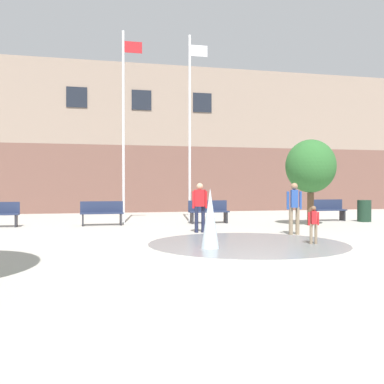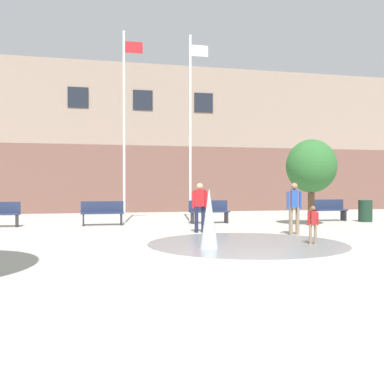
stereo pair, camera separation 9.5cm
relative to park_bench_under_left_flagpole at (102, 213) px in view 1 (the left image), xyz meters
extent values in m
plane|color=#B2ADA3|center=(2.45, -9.79, -0.48)|extent=(100.00, 100.00, 0.00)
cube|color=brown|center=(2.45, 10.80, 1.40)|extent=(36.00, 6.00, 3.75)
cube|color=gray|center=(2.45, 10.80, 5.57)|extent=(36.00, 6.00, 4.59)
cube|color=#1E232D|center=(-1.05, 7.78, 5.80)|extent=(1.10, 0.06, 1.10)
cube|color=#1E232D|center=(2.45, 7.78, 5.80)|extent=(1.10, 0.06, 1.10)
cube|color=#1E232D|center=(5.95, 7.78, 5.80)|extent=(1.10, 0.06, 1.10)
cylinder|color=gray|center=(3.51, -6.25, -0.48)|extent=(5.17, 5.17, 0.01)
cone|color=silver|center=(2.32, -6.89, 0.24)|extent=(0.43, 0.43, 1.44)
cone|color=silver|center=(2.63, -5.89, -0.01)|extent=(0.35, 0.35, 0.94)
cube|color=#28282D|center=(-3.06, 0.07, -0.26)|extent=(0.06, 0.40, 0.44)
cube|color=#28282D|center=(-0.70, -0.06, -0.26)|extent=(0.06, 0.40, 0.44)
cube|color=#28282D|center=(0.70, -0.06, -0.26)|extent=(0.06, 0.40, 0.44)
cube|color=#232D4C|center=(0.00, -0.06, -0.01)|extent=(1.60, 0.44, 0.05)
cube|color=#232D4C|center=(0.00, 0.14, 0.22)|extent=(1.60, 0.04, 0.42)
cube|color=#28282D|center=(3.48, -0.06, -0.26)|extent=(0.06, 0.40, 0.44)
cube|color=#28282D|center=(4.88, -0.06, -0.26)|extent=(0.06, 0.40, 0.44)
cube|color=#232D4C|center=(4.18, -0.06, -0.01)|extent=(1.60, 0.44, 0.05)
cube|color=#232D4C|center=(4.18, 0.14, 0.22)|extent=(1.60, 0.04, 0.42)
cube|color=#28282D|center=(8.72, -0.06, -0.26)|extent=(0.06, 0.40, 0.44)
cube|color=#28282D|center=(10.12, -0.06, -0.26)|extent=(0.06, 0.40, 0.44)
cube|color=#232D4C|center=(9.42, -0.06, -0.01)|extent=(1.60, 0.44, 0.05)
cube|color=#232D4C|center=(9.42, 0.14, 0.22)|extent=(1.60, 0.04, 0.42)
cylinder|color=#89755B|center=(5.07, -6.73, -0.22)|extent=(0.07, 0.07, 0.52)
cylinder|color=#89755B|center=(5.21, -6.73, -0.22)|extent=(0.07, 0.07, 0.52)
cube|color=red|center=(5.14, -6.73, 0.21)|extent=(0.18, 0.24, 0.33)
sphere|color=brown|center=(5.14, -6.73, 0.44)|extent=(0.13, 0.13, 0.13)
cylinder|color=red|center=(5.01, -6.73, 0.17)|extent=(0.05, 0.05, 0.34)
cylinder|color=red|center=(5.27, -6.73, 0.17)|extent=(0.05, 0.05, 0.34)
cylinder|color=#1E233D|center=(2.86, -3.33, -0.06)|extent=(0.12, 0.12, 0.84)
cylinder|color=#1E233D|center=(3.08, -3.33, -0.06)|extent=(0.12, 0.12, 0.84)
cube|color=red|center=(2.97, -3.33, 0.63)|extent=(0.39, 0.34, 0.54)
sphere|color=tan|center=(2.97, -3.33, 1.01)|extent=(0.21, 0.21, 0.21)
cylinder|color=red|center=(2.76, -3.33, 0.58)|extent=(0.08, 0.08, 0.55)
cylinder|color=red|center=(3.18, -3.33, 0.58)|extent=(0.08, 0.08, 0.55)
cylinder|color=#89755B|center=(5.52, -4.62, -0.06)|extent=(0.12, 0.12, 0.84)
cylinder|color=#89755B|center=(5.74, -4.62, -0.06)|extent=(0.12, 0.12, 0.84)
cube|color=#284C9E|center=(5.63, -4.62, 0.63)|extent=(0.30, 0.39, 0.54)
sphere|color=#997051|center=(5.63, -4.62, 1.01)|extent=(0.21, 0.21, 0.21)
cylinder|color=#284C9E|center=(5.42, -4.62, 0.58)|extent=(0.08, 0.08, 0.55)
cylinder|color=#284C9E|center=(5.84, -4.62, 0.58)|extent=(0.08, 0.08, 0.55)
cylinder|color=silver|center=(0.88, 0.77, 3.35)|extent=(0.10, 0.10, 7.66)
cube|color=#B21E23|center=(1.28, 0.77, 6.55)|extent=(0.70, 0.02, 0.45)
cylinder|color=silver|center=(3.59, 0.77, 3.37)|extent=(0.10, 0.10, 7.70)
cube|color=silver|center=(3.99, 0.77, 6.59)|extent=(0.70, 0.02, 0.45)
cylinder|color=#193323|center=(10.72, -0.72, -0.03)|extent=(0.56, 0.56, 0.90)
cylinder|color=brown|center=(7.72, -1.75, 0.14)|extent=(0.25, 0.25, 1.24)
ellipsoid|color=#2D662D|center=(7.72, -1.75, 1.77)|extent=(1.89, 1.89, 2.01)
camera|label=1|loc=(-0.58, -17.27, 1.04)|focal=42.00mm
camera|label=2|loc=(-0.48, -17.29, 1.04)|focal=42.00mm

